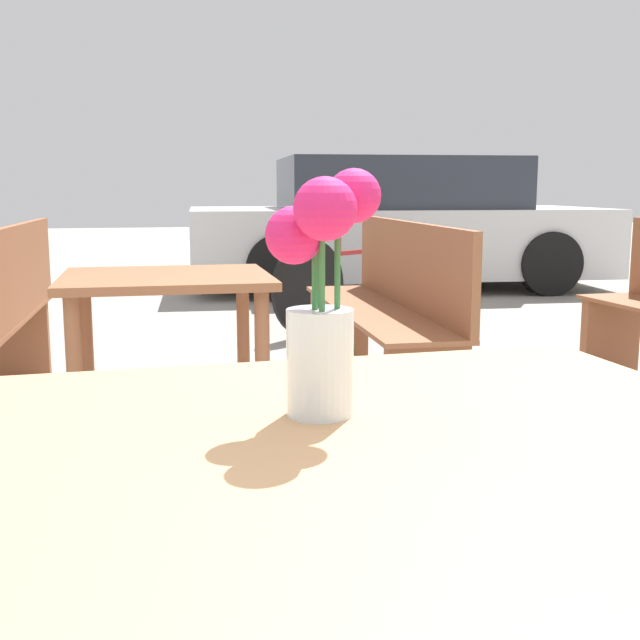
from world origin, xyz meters
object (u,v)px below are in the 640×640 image
at_px(bench_near, 390,304).
at_px(parked_car, 396,226).
at_px(flower_vase, 322,298).
at_px(table_back, 167,310).
at_px(bicycle, 356,280).
at_px(table_front, 382,539).

height_order(bench_near, parked_car, parked_car).
xyz_separation_m(flower_vase, table_back, (-0.14, 1.98, -0.31)).
distance_m(flower_vase, bicycle, 4.89).
distance_m(table_front, bicycle, 4.98).
bearing_deg(flower_vase, table_front, -72.03).
xyz_separation_m(bench_near, bicycle, (0.35, 2.00, -0.12)).
bearing_deg(bicycle, bench_near, -99.99).
distance_m(bicycle, parked_car, 2.48).
relative_size(bench_near, parked_car, 0.41).
height_order(flower_vase, parked_car, parked_car).
height_order(table_front, parked_car, parked_car).
distance_m(table_front, flower_vase, 0.27).
bearing_deg(bicycle, flower_vase, -104.98).
distance_m(table_front, bench_near, 2.95).
xyz_separation_m(table_front, parked_car, (2.21, 7.07, -0.03)).
distance_m(table_back, bicycle, 3.07).
bearing_deg(parked_car, bench_near, -107.58).
bearing_deg(parked_car, bicycle, -113.84).
xyz_separation_m(table_front, bicycle, (1.22, 4.82, -0.30)).
xyz_separation_m(flower_vase, bench_near, (0.90, 2.70, -0.42)).
bearing_deg(flower_vase, table_back, 94.00).
distance_m(flower_vase, parked_car, 7.31).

